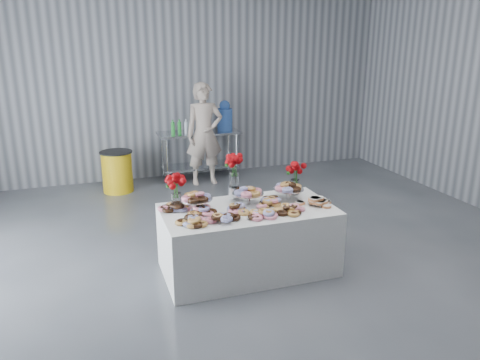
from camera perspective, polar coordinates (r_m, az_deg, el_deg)
The scene contains 16 objects.
ground at distance 5.21m, azimuth 3.80°, elevation -12.54°, with size 9.00×9.00×0.00m, color #3C3E44.
room_walls at distance 4.50m, azimuth 0.75°, elevation 17.94°, with size 8.04×9.04×4.02m.
display_table at distance 5.33m, azimuth 0.98°, elevation -7.28°, with size 1.90×1.00×0.75m, color white.
prep_table at distance 8.73m, azimuth -4.98°, elevation 4.08°, with size 1.50×0.60×0.90m.
donut_mounds at distance 5.12m, azimuth 1.20°, elevation -3.21°, with size 1.80×0.80×0.09m, color #BC8645, non-canonical shape.
cake_stand_left at distance 5.13m, azimuth -5.36°, elevation -2.15°, with size 0.36×0.36×0.17m.
cake_stand_mid at distance 5.29m, azimuth 0.98°, elevation -1.48°, with size 0.36×0.36×0.17m.
cake_stand_right at distance 5.47m, azimuth 5.92°, elevation -0.94°, with size 0.36×0.36×0.17m.
danish_pile at distance 5.32m, azimuth 9.19°, elevation -2.53°, with size 0.48×0.48×0.11m, color silver, non-canonical shape.
bouquet_left at distance 5.13m, azimuth -7.84°, elevation -0.38°, with size 0.26×0.26×0.42m.
bouquet_right at distance 5.61m, azimuth 6.74°, elevation 1.18°, with size 0.26×0.26×0.42m.
bouquet_center at distance 5.37m, azimuth -0.73°, elevation 1.48°, with size 0.26×0.26×0.57m.
water_jug at distance 8.76m, azimuth -1.87°, elevation 7.71°, with size 0.28×0.28×0.55m.
drink_bottles at distance 8.48m, azimuth -6.99°, elevation 6.50°, with size 0.54×0.08×0.27m, color #268C33, non-canonical shape.
person at distance 8.39m, azimuth -4.36°, elevation 5.60°, with size 0.66×0.44×1.82m, color #CC8C93.
trash_barrel at distance 8.31m, azimuth -14.73°, elevation 1.02°, with size 0.55×0.55×0.71m.
Camera 1 is at (-1.79, -4.16, 2.57)m, focal length 35.00 mm.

